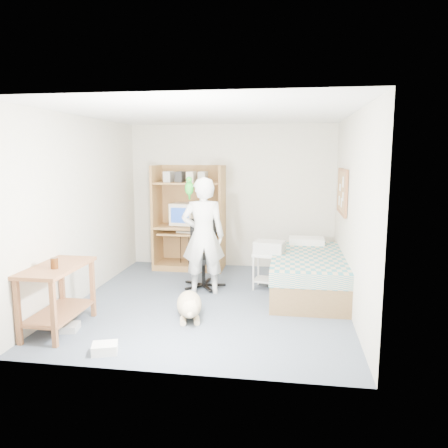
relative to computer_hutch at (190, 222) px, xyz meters
name	(u,v)px	position (x,y,z in m)	size (l,w,h in m)	color
floor	(212,302)	(0.70, -1.74, -0.82)	(4.00, 4.00, 0.00)	#4B5466
wall_back	(232,196)	(0.70, 0.26, 0.43)	(3.60, 0.02, 2.50)	beige
wall_right	(352,213)	(2.50, -1.74, 0.43)	(0.02, 4.00, 2.50)	beige
wall_left	(83,208)	(-1.10, -1.74, 0.43)	(0.02, 4.00, 2.50)	beige
ceiling	(211,113)	(0.70, -1.74, 1.68)	(3.60, 4.00, 0.02)	white
computer_hutch	(190,222)	(0.00, 0.00, 0.00)	(1.20, 0.63, 1.80)	brown
bed	(308,273)	(2.00, -1.12, -0.53)	(1.02, 2.02, 0.66)	brown
side_desk	(58,288)	(-0.85, -2.94, -0.33)	(0.50, 1.00, 0.75)	brown
corkboard	(342,192)	(2.47, -0.84, 0.63)	(0.04, 0.94, 0.66)	#8B5F3E
office_chair	(203,263)	(0.46, -1.07, -0.46)	(0.57, 0.57, 1.01)	black
person	(203,236)	(0.52, -1.37, 0.02)	(0.61, 0.40, 1.67)	white
parrot	(189,187)	(0.32, -1.36, 0.71)	(0.12, 0.22, 0.34)	#168012
dog	(189,305)	(0.53, -2.34, -0.66)	(0.46, 0.94, 0.36)	#C8B186
printer_cart	(269,265)	(1.44, -1.03, -0.46)	(0.50, 0.43, 0.54)	silver
printer	(269,247)	(1.44, -1.03, -0.19)	(0.42, 0.32, 0.18)	#B0B0AB
crt_monitor	(184,214)	(-0.11, 0.01, 0.14)	(0.44, 0.46, 0.38)	beige
keyboard	(190,232)	(0.04, -0.16, -0.15)	(0.45, 0.16, 0.03)	beige
pencil_cup	(208,223)	(0.34, -0.09, 0.00)	(0.08, 0.08, 0.12)	gold
drink_glass	(54,263)	(-0.80, -3.06, -0.01)	(0.08, 0.08, 0.12)	#3C1D09
floor_box_a	(105,348)	(-0.09, -3.44, -0.77)	(0.25, 0.20, 0.10)	white
floor_box_b	(70,327)	(-0.71, -2.96, -0.78)	(0.18, 0.22, 0.08)	#A9A9A4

